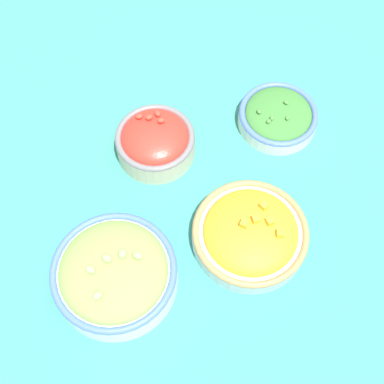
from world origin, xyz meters
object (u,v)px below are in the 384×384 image
at_px(bowl_lettuce, 114,273).
at_px(bowl_broccoli, 278,116).
at_px(bowl_squash, 250,233).
at_px(bowl_cherry_tomatoes, 155,141).

height_order(bowl_lettuce, bowl_broccoli, bowl_lettuce).
distance_m(bowl_squash, bowl_broccoli, 0.26).
relative_size(bowl_cherry_tomatoes, bowl_squash, 0.74).
xyz_separation_m(bowl_cherry_tomatoes, bowl_broccoli, (-0.11, 0.22, -0.01)).
distance_m(bowl_cherry_tomatoes, bowl_squash, 0.25).
xyz_separation_m(bowl_lettuce, bowl_squash, (-0.12, 0.21, -0.01)).
bearing_deg(bowl_broccoli, bowl_lettuce, -31.28).
bearing_deg(bowl_cherry_tomatoes, bowl_lettuce, -1.85).
xyz_separation_m(bowl_lettuce, bowl_broccoli, (-0.37, 0.23, -0.01)).
distance_m(bowl_lettuce, bowl_broccoli, 0.43).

